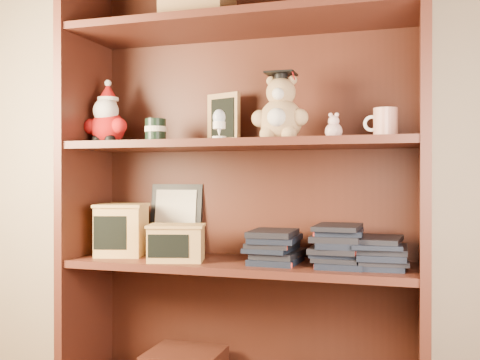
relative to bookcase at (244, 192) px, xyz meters
The scene contains 16 objects.
bookcase is the anchor object (origin of this frame).
shelf_lower 0.25m from the bookcase, 87.06° to the right, with size 1.14×0.33×0.02m.
shelf_upper 0.17m from the bookcase, 87.06° to the right, with size 1.14×0.33×0.02m.
santa_plush 0.56m from the bookcase, behind, with size 0.17×0.12×0.24m.
teachers_tin 0.38m from the bookcase, behind, with size 0.07×0.07×0.08m.
chalkboard_plaque 0.28m from the bookcase, 145.67° to the left, with size 0.14×0.10×0.18m.
egg_cup 0.26m from the bookcase, 109.56° to the right, with size 0.05×0.05×0.10m.
grad_teddy_bear 0.30m from the bookcase, 22.00° to the right, with size 0.19×0.16×0.23m.
pink_figurine 0.38m from the bookcase, ahead, with size 0.06×0.06×0.09m.
teacher_mug 0.52m from the bookcase, ahead, with size 0.10×0.07×0.09m.
certificate_frame 0.32m from the bookcase, 163.13° to the left, with size 0.20×0.05×0.25m.
treats_box 0.46m from the bookcase, behind, with size 0.20×0.20×0.18m.
pencils_box 0.28m from the bookcase, 149.72° to the right, with size 0.21×0.18×0.12m.
book_stack_left 0.22m from the bookcase, 22.55° to the right, with size 0.14×0.20×0.10m.
book_stack_mid 0.37m from the bookcase, ahead, with size 0.14×0.20×0.13m.
book_stack_right 0.49m from the bookcase, ahead, with size 0.14×0.20×0.10m.
Camera 1 is at (0.59, -0.48, 0.83)m, focal length 42.00 mm.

